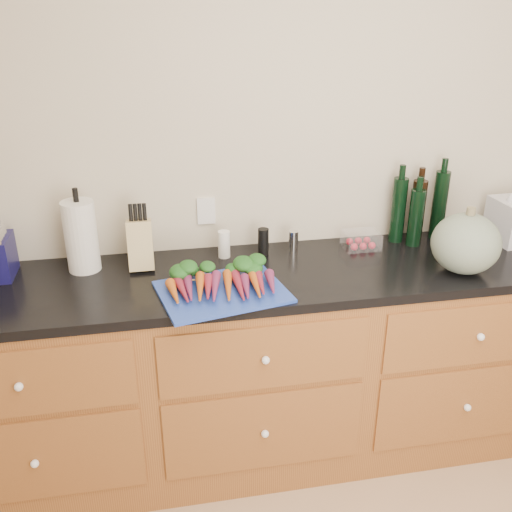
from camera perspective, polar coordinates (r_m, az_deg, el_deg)
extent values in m
cube|color=beige|center=(2.66, 7.90, 9.16)|extent=(4.10, 0.05, 2.60)
cube|color=brown|center=(2.73, 8.99, -10.18)|extent=(3.60, 0.60, 0.90)
cube|color=brown|center=(2.26, -22.57, -11.75)|extent=(0.82, 0.01, 0.28)
sphere|color=white|center=(2.25, -22.64, -11.98)|extent=(0.03, 0.03, 0.03)
cube|color=brown|center=(2.48, -21.19, -18.55)|extent=(0.82, 0.01, 0.38)
sphere|color=white|center=(2.47, -21.25, -18.80)|extent=(0.03, 0.03, 0.03)
cube|color=brown|center=(2.23, 0.89, -10.15)|extent=(0.82, 0.01, 0.28)
sphere|color=white|center=(2.22, 0.97, -10.38)|extent=(0.03, 0.03, 0.03)
cube|color=brown|center=(2.45, 0.84, -17.11)|extent=(0.82, 0.01, 0.38)
sphere|color=white|center=(2.44, 0.91, -17.36)|extent=(0.03, 0.03, 0.03)
cube|color=brown|center=(2.54, 21.38, -7.37)|extent=(0.82, 0.01, 0.28)
sphere|color=white|center=(2.53, 21.56, -7.55)|extent=(0.03, 0.03, 0.03)
cube|color=brown|center=(2.74, 20.22, -13.83)|extent=(0.82, 0.01, 0.38)
sphere|color=white|center=(2.73, 20.39, -14.02)|extent=(0.03, 0.03, 0.03)
cube|color=black|center=(2.50, 9.68, -1.24)|extent=(3.64, 0.62, 0.04)
cube|color=#2241A9|center=(2.22, -3.39, -3.58)|extent=(0.54, 0.45, 0.01)
cone|color=#C65917|center=(2.18, -8.16, -3.58)|extent=(0.04, 0.19, 0.04)
cone|color=maroon|center=(2.18, -7.35, -3.52)|extent=(0.04, 0.19, 0.04)
cone|color=#732350|center=(2.18, -6.53, -3.45)|extent=(0.04, 0.19, 0.04)
cone|color=#C65917|center=(2.18, -5.72, -3.39)|extent=(0.04, 0.19, 0.04)
cone|color=maroon|center=(2.18, -4.91, -3.32)|extent=(0.04, 0.19, 0.04)
cone|color=#732350|center=(2.19, -4.10, -3.26)|extent=(0.04, 0.19, 0.04)
ellipsoid|color=#184717|center=(2.31, -6.45, -1.58)|extent=(0.19, 0.12, 0.06)
cone|color=#C65917|center=(2.19, -2.59, -3.13)|extent=(0.04, 0.19, 0.04)
cone|color=maroon|center=(2.20, -1.79, -3.07)|extent=(0.04, 0.19, 0.04)
cone|color=#732350|center=(2.20, -0.99, -3.00)|extent=(0.04, 0.19, 0.04)
cone|color=#C65917|center=(2.21, -0.19, -2.93)|extent=(0.04, 0.19, 0.04)
cone|color=maroon|center=(2.21, 0.60, -2.87)|extent=(0.04, 0.19, 0.04)
cone|color=#732350|center=(2.22, 1.39, -2.80)|extent=(0.04, 0.19, 0.04)
ellipsoid|color=#184717|center=(2.33, -1.21, -1.17)|extent=(0.19, 0.12, 0.06)
ellipsoid|color=#5A6B5A|center=(2.50, 20.24, 1.18)|extent=(0.28, 0.28, 0.25)
cylinder|color=silver|center=(2.46, -17.09, 1.89)|extent=(0.13, 0.13, 0.30)
cube|color=tan|center=(2.44, -11.49, 1.11)|extent=(0.10, 0.10, 0.21)
cylinder|color=white|center=(2.51, -3.21, 1.18)|extent=(0.05, 0.05, 0.12)
cylinder|color=black|center=(2.53, 0.73, 1.45)|extent=(0.05, 0.05, 0.12)
cylinder|color=silver|center=(2.57, 3.75, 1.46)|extent=(0.04, 0.04, 0.10)
cube|color=white|center=(2.65, 10.45, 1.59)|extent=(0.16, 0.13, 0.07)
cylinder|color=black|center=(2.73, 14.04, 4.48)|extent=(0.07, 0.07, 0.30)
cylinder|color=black|center=(2.78, 15.85, 4.44)|extent=(0.07, 0.07, 0.28)
cylinder|color=black|center=(2.81, 17.86, 4.85)|extent=(0.07, 0.07, 0.33)
cylinder|color=black|center=(2.71, 15.69, 3.70)|extent=(0.07, 0.07, 0.26)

